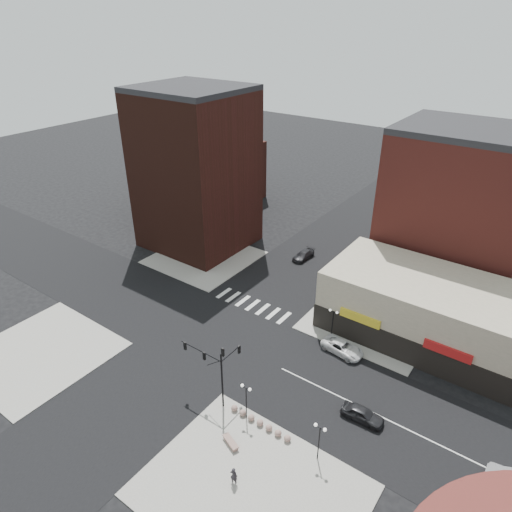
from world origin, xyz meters
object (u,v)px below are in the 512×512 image
Objects in this scene: traffic_signal at (216,364)px; dark_sedan_east at (362,414)px; dark_sedan_north at (303,255)px; street_lamp_se_b at (320,434)px; white_suv at (342,348)px; pedestrian at (234,476)px; street_lamp_ne at (333,317)px; stone_bench at (231,442)px; street_lamp_se_a at (246,394)px.

traffic_signal reaches higher than dark_sedan_east.
street_lamp_se_b is at bearing -53.05° from dark_sedan_north.
pedestrian reaches higher than white_suv.
street_lamp_ne reaches higher than stone_bench.
traffic_signal reaches higher than pedestrian.
street_lamp_se_a is at bearing 123.40° from stone_bench.
street_lamp_ne is at bearing -98.55° from pedestrian.
traffic_signal is at bearing 179.18° from street_lamp_se_b.
pedestrian is at bearing -83.87° from street_lamp_ne.
street_lamp_se_b is 0.92× the size of dark_sedan_north.
pedestrian is (0.16, -20.78, 0.32)m from white_suv.
dark_sedan_north is (-12.23, 31.66, -2.64)m from street_lamp_se_a.
street_lamp_se_a reaches higher than pedestrian.
white_suv is (-4.76, 14.50, -2.59)m from street_lamp_se_b.
street_lamp_ne is 20.67m from dark_sedan_north.
pedestrian is (7.16, -6.44, -3.94)m from traffic_signal.
traffic_signal reaches higher than street_lamp_se_a.
stone_bench is (-8.62, -9.98, -0.35)m from dark_sedan_east.
street_lamp_se_a is 4.55m from stone_bench.
street_lamp_se_a is 34.04m from dark_sedan_north.
white_suv reaches higher than stone_bench.
street_lamp_se_a is 11.71m from dark_sedan_east.
traffic_signal is 10.41m from pedestrian.
street_lamp_ne is 22.52m from pedestrian.
street_lamp_se_a is at bearing -64.51° from dark_sedan_north.
dark_sedan_north is (-13.23, 15.66, -2.64)m from street_lamp_ne.
street_lamp_ne is at bearing 62.72° from white_suv.
stone_bench is (4.50, -3.58, -4.59)m from traffic_signal.
street_lamp_se_a is 0.98× the size of dark_sedan_east.
pedestrian is at bearing -173.00° from white_suv.
traffic_signal is at bearing -106.75° from street_lamp_ne.
traffic_signal reaches higher than white_suv.
pedestrian is (15.62, -37.93, 0.37)m from dark_sedan_north.
pedestrian is 3.96m from stone_bench.
street_lamp_ne is (1.00, 16.00, 0.00)m from street_lamp_se_a.
white_suv is 23.10m from dark_sedan_north.
white_suv is at bearing -104.25° from pedestrian.
traffic_signal reaches higher than dark_sedan_north.
dark_sedan_north is 2.50× the size of pedestrian.
street_lamp_se_b is at bearing -140.96° from pedestrian.
dark_sedan_north is (-8.47, 31.49, -4.31)m from traffic_signal.
dark_sedan_north is at bearing 131.48° from stone_bench.
street_lamp_se_a is (3.76, -0.17, -1.67)m from traffic_signal.
stone_bench is at bearing -61.88° from pedestrian.
white_suv is 18.08m from stone_bench.
street_lamp_ne is 3.73m from white_suv.
street_lamp_ne is at bearing 86.42° from street_lamp_se_a.
dark_sedan_east is 13.19m from stone_bench.
stone_bench is (-2.66, 2.87, -0.65)m from pedestrian.
street_lamp_se_b is 0.98× the size of dark_sedan_east.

